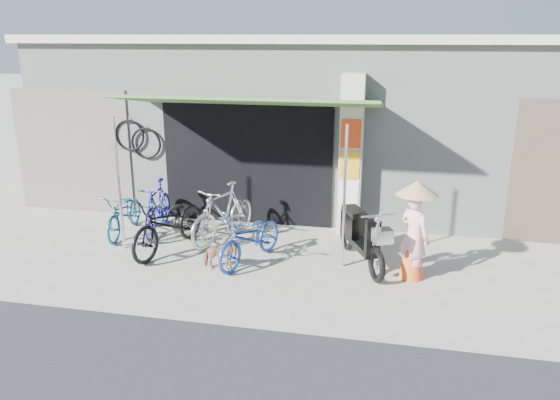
% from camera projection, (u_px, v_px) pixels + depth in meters
% --- Properties ---
extents(ground, '(80.00, 80.00, 0.00)m').
position_uv_depth(ground, '(279.00, 281.00, 8.48)').
color(ground, '#ABA79A').
rests_on(ground, ground).
extents(bicycle_shop, '(12.30, 5.30, 3.66)m').
position_uv_depth(bicycle_shop, '(324.00, 116.00, 12.71)').
color(bicycle_shop, '#A2A79F').
rests_on(bicycle_shop, ground).
extents(shop_pillar, '(0.42, 0.44, 3.00)m').
position_uv_depth(shop_pillar, '(351.00, 156.00, 10.16)').
color(shop_pillar, beige).
rests_on(shop_pillar, ground).
extents(awning, '(4.60, 1.88, 2.72)m').
position_uv_depth(awning, '(248.00, 104.00, 9.44)').
color(awning, '#3E662D').
rests_on(awning, ground).
extents(neighbour_left, '(2.60, 0.06, 2.60)m').
position_uv_depth(neighbour_left, '(73.00, 151.00, 11.50)').
color(neighbour_left, '#6B665B').
rests_on(neighbour_left, ground).
extents(bike_teal, '(0.73, 1.66, 0.85)m').
position_uv_depth(bike_teal, '(125.00, 213.00, 10.34)').
color(bike_teal, '#195C72').
rests_on(bike_teal, ground).
extents(bike_blue, '(0.70, 1.71, 1.00)m').
position_uv_depth(bike_blue, '(158.00, 208.00, 10.40)').
color(bike_blue, '#22289E').
rests_on(bike_blue, ground).
extents(bike_black, '(1.12, 2.05, 1.02)m').
position_uv_depth(bike_black, '(169.00, 223.00, 9.51)').
color(bike_black, black).
rests_on(bike_black, ground).
extents(bike_silver, '(1.11, 1.88, 1.09)m').
position_uv_depth(bike_silver, '(223.00, 213.00, 9.95)').
color(bike_silver, silver).
rests_on(bike_silver, ground).
extents(bike_navy, '(1.13, 1.77, 0.88)m').
position_uv_depth(bike_navy, '(251.00, 238.00, 9.03)').
color(bike_navy, '#213F98').
rests_on(bike_navy, ground).
extents(street_dog, '(0.61, 0.36, 0.48)m').
position_uv_depth(street_dog, '(220.00, 256.00, 8.80)').
color(street_dog, tan).
rests_on(street_dog, ground).
extents(moped, '(0.97, 1.81, 1.09)m').
position_uv_depth(moped, '(360.00, 236.00, 8.97)').
color(moped, black).
rests_on(moped, ground).
extents(nun, '(0.64, 0.64, 1.58)m').
position_uv_depth(nun, '(414.00, 230.00, 8.35)').
color(nun, '#FFABB3').
rests_on(nun, ground).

